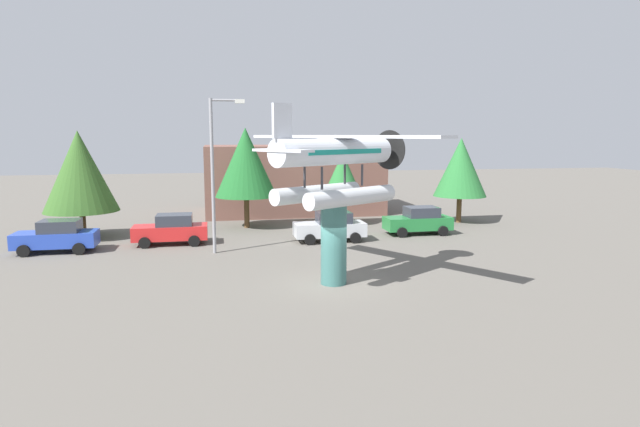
{
  "coord_description": "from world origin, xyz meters",
  "views": [
    {
      "loc": [
        -4.89,
        -21.78,
        6.3
      ],
      "look_at": [
        0.0,
        3.0,
        2.6
      ],
      "focal_mm": 30.22,
      "sensor_mm": 36.0,
      "label": 1
    }
  ],
  "objects_px": {
    "car_distant_green": "(419,221)",
    "streetlight_primary": "(216,165)",
    "car_near_blue": "(57,236)",
    "floatplane_monument": "(336,163)",
    "tree_center_back": "(342,176)",
    "car_mid_red": "(171,229)",
    "display_pedestal": "(334,244)",
    "storefront_building": "(292,179)",
    "tree_west": "(80,171)",
    "tree_east": "(246,162)",
    "car_far_silver": "(331,227)",
    "tree_far_east": "(461,167)"
  },
  "relations": [
    {
      "from": "car_distant_green",
      "to": "streetlight_primary",
      "type": "distance_m",
      "value": 13.55
    },
    {
      "from": "car_near_blue",
      "to": "car_distant_green",
      "type": "relative_size",
      "value": 1.0
    },
    {
      "from": "floatplane_monument",
      "to": "tree_center_back",
      "type": "relative_size",
      "value": 1.83
    },
    {
      "from": "car_mid_red",
      "to": "tree_center_back",
      "type": "distance_m",
      "value": 12.62
    },
    {
      "from": "display_pedestal",
      "to": "streetlight_primary",
      "type": "xyz_separation_m",
      "value": [
        -4.77,
        7.11,
        3.0
      ]
    },
    {
      "from": "storefront_building",
      "to": "tree_west",
      "type": "distance_m",
      "value": 16.9
    },
    {
      "from": "display_pedestal",
      "to": "tree_east",
      "type": "distance_m",
      "value": 15.32
    },
    {
      "from": "car_far_silver",
      "to": "tree_west",
      "type": "relative_size",
      "value": 0.64
    },
    {
      "from": "streetlight_primary",
      "to": "storefront_building",
      "type": "height_order",
      "value": "streetlight_primary"
    },
    {
      "from": "car_mid_red",
      "to": "tree_far_east",
      "type": "xyz_separation_m",
      "value": [
        19.84,
        4.15,
        3.11
      ]
    },
    {
      "from": "display_pedestal",
      "to": "tree_west",
      "type": "distance_m",
      "value": 18.47
    },
    {
      "from": "display_pedestal",
      "to": "car_near_blue",
      "type": "bearing_deg",
      "value": 146.12
    },
    {
      "from": "tree_center_back",
      "to": "streetlight_primary",
      "type": "bearing_deg",
      "value": -138.39
    },
    {
      "from": "streetlight_primary",
      "to": "tree_center_back",
      "type": "bearing_deg",
      "value": 41.61
    },
    {
      "from": "display_pedestal",
      "to": "tree_far_east",
      "type": "relative_size",
      "value": 0.57
    },
    {
      "from": "car_far_silver",
      "to": "tree_far_east",
      "type": "height_order",
      "value": "tree_far_east"
    },
    {
      "from": "car_mid_red",
      "to": "tree_west",
      "type": "xyz_separation_m",
      "value": [
        -5.48,
        3.09,
        3.22
      ]
    },
    {
      "from": "car_distant_green",
      "to": "tree_west",
      "type": "bearing_deg",
      "value": -7.71
    },
    {
      "from": "streetlight_primary",
      "to": "car_mid_red",
      "type": "bearing_deg",
      "value": 132.86
    },
    {
      "from": "tree_center_back",
      "to": "storefront_building",
      "type": "bearing_deg",
      "value": 109.74
    },
    {
      "from": "floatplane_monument",
      "to": "tree_far_east",
      "type": "height_order",
      "value": "floatplane_monument"
    },
    {
      "from": "car_near_blue",
      "to": "streetlight_primary",
      "type": "height_order",
      "value": "streetlight_primary"
    },
    {
      "from": "tree_west",
      "to": "tree_far_east",
      "type": "relative_size",
      "value": 1.08
    },
    {
      "from": "car_near_blue",
      "to": "car_far_silver",
      "type": "bearing_deg",
      "value": -179.43
    },
    {
      "from": "car_distant_green",
      "to": "storefront_building",
      "type": "relative_size",
      "value": 0.3
    },
    {
      "from": "storefront_building",
      "to": "tree_east",
      "type": "height_order",
      "value": "tree_east"
    },
    {
      "from": "floatplane_monument",
      "to": "tree_east",
      "type": "xyz_separation_m",
      "value": [
        -2.88,
        14.75,
        -0.68
      ]
    },
    {
      "from": "tree_far_east",
      "to": "car_near_blue",
      "type": "bearing_deg",
      "value": -168.68
    },
    {
      "from": "display_pedestal",
      "to": "streetlight_primary",
      "type": "distance_m",
      "value": 9.07
    },
    {
      "from": "floatplane_monument",
      "to": "tree_east",
      "type": "distance_m",
      "value": 15.04
    },
    {
      "from": "floatplane_monument",
      "to": "car_near_blue",
      "type": "bearing_deg",
      "value": 113.16
    },
    {
      "from": "storefront_building",
      "to": "tree_west",
      "type": "xyz_separation_m",
      "value": [
        -14.26,
        -8.97,
        1.39
      ]
    },
    {
      "from": "car_far_silver",
      "to": "car_distant_green",
      "type": "bearing_deg",
      "value": -169.25
    },
    {
      "from": "display_pedestal",
      "to": "car_distant_green",
      "type": "distance_m",
      "value": 12.91
    },
    {
      "from": "display_pedestal",
      "to": "car_near_blue",
      "type": "height_order",
      "value": "display_pedestal"
    },
    {
      "from": "car_near_blue",
      "to": "tree_east",
      "type": "bearing_deg",
      "value": -150.83
    },
    {
      "from": "car_near_blue",
      "to": "car_distant_green",
      "type": "xyz_separation_m",
      "value": [
        21.14,
        1.29,
        0.0
      ]
    },
    {
      "from": "tree_east",
      "to": "storefront_building",
      "type": "bearing_deg",
      "value": 60.01
    },
    {
      "from": "streetlight_primary",
      "to": "tree_center_back",
      "type": "xyz_separation_m",
      "value": [
        8.72,
        7.74,
        -1.29
      ]
    },
    {
      "from": "car_near_blue",
      "to": "car_far_silver",
      "type": "distance_m",
      "value": 15.15
    },
    {
      "from": "car_distant_green",
      "to": "car_near_blue",
      "type": "bearing_deg",
      "value": 3.49
    },
    {
      "from": "tree_east",
      "to": "streetlight_primary",
      "type": "bearing_deg",
      "value": -104.58
    },
    {
      "from": "car_mid_red",
      "to": "streetlight_primary",
      "type": "xyz_separation_m",
      "value": [
        2.62,
        -2.83,
        3.85
      ]
    },
    {
      "from": "car_far_silver",
      "to": "streetlight_primary",
      "type": "distance_m",
      "value": 7.9
    },
    {
      "from": "car_distant_green",
      "to": "storefront_building",
      "type": "height_order",
      "value": "storefront_building"
    },
    {
      "from": "car_far_silver",
      "to": "streetlight_primary",
      "type": "bearing_deg",
      "value": 16.64
    },
    {
      "from": "display_pedestal",
      "to": "storefront_building",
      "type": "height_order",
      "value": "storefront_building"
    },
    {
      "from": "tree_center_back",
      "to": "tree_far_east",
      "type": "distance_m",
      "value": 8.55
    },
    {
      "from": "storefront_building",
      "to": "tree_west",
      "type": "relative_size",
      "value": 2.13
    },
    {
      "from": "floatplane_monument",
      "to": "tree_west",
      "type": "distance_m",
      "value": 18.37
    }
  ]
}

